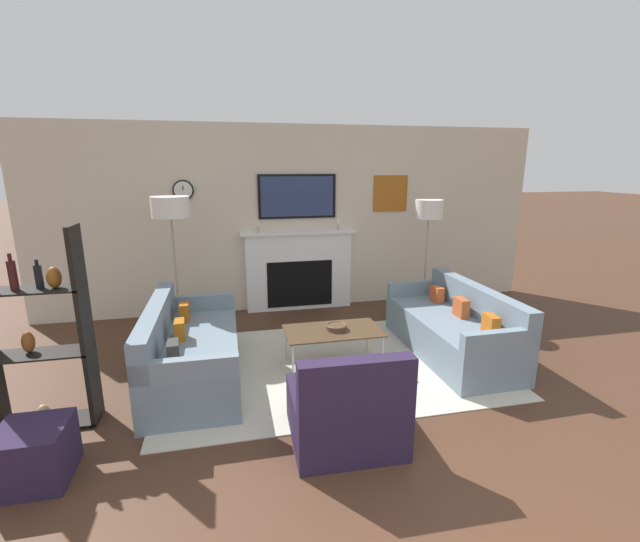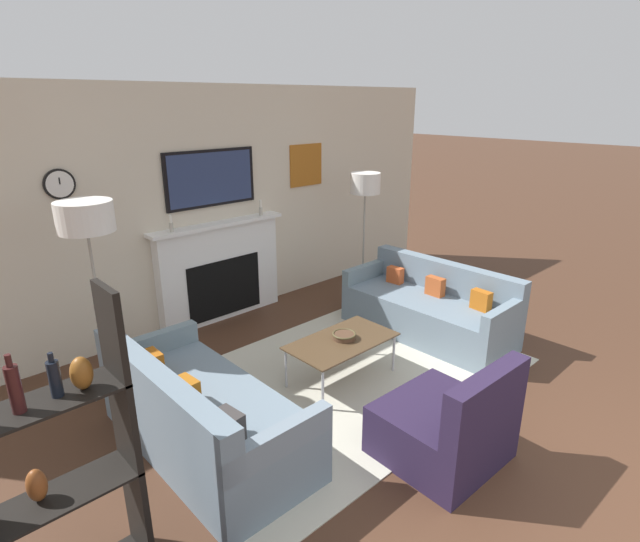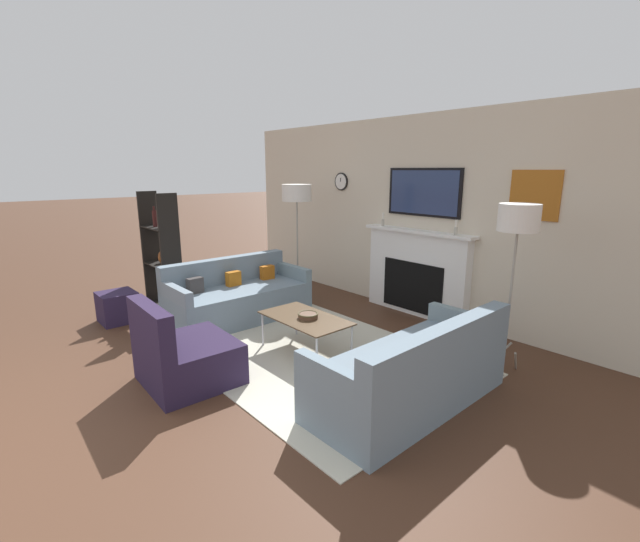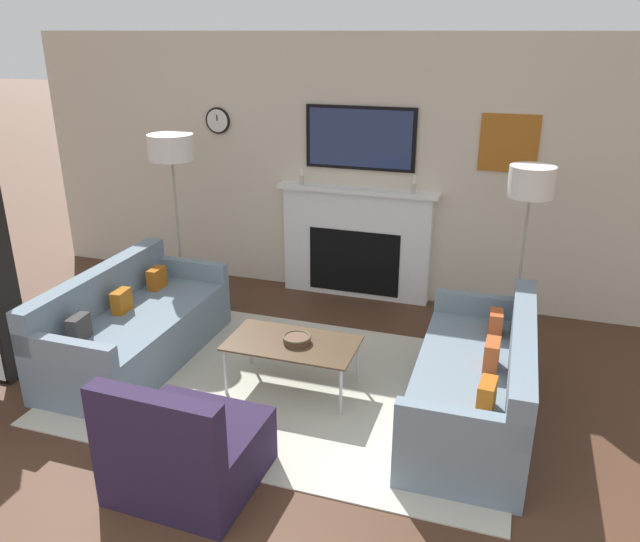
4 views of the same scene
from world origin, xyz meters
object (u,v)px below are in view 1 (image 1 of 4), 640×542
at_px(coffee_table, 333,332).
at_px(decorative_bowl, 336,327).
at_px(floor_lamp_right, 429,211).
at_px(armchair, 346,411).
at_px(floor_lamp_left, 170,209).
at_px(couch_left, 190,353).
at_px(ottoman, 35,454).
at_px(shelf_unit, 37,336).
at_px(couch_right, 453,330).

height_order(coffee_table, decorative_bowl, decorative_bowl).
bearing_deg(floor_lamp_right, armchair, -126.49).
xyz_separation_m(floor_lamp_left, floor_lamp_right, (3.35, 0.00, -0.10)).
bearing_deg(couch_left, floor_lamp_left, 100.14).
bearing_deg(floor_lamp_left, coffee_table, -36.02).
bearing_deg(armchair, floor_lamp_right, 53.51).
bearing_deg(floor_lamp_left, ottoman, -106.35).
bearing_deg(ottoman, floor_lamp_right, 31.33).
relative_size(floor_lamp_right, shelf_unit, 1.00).
xyz_separation_m(couch_right, floor_lamp_right, (0.22, 1.21, 1.23)).
height_order(floor_lamp_left, shelf_unit, floor_lamp_left).
relative_size(couch_left, floor_lamp_left, 1.04).
xyz_separation_m(armchair, decorative_bowl, (0.26, 1.30, 0.18)).
bearing_deg(decorative_bowl, ottoman, -153.01).
xyz_separation_m(armchair, floor_lamp_left, (-1.48, 2.53, 1.36)).
relative_size(couch_right, ottoman, 4.26).
xyz_separation_m(coffee_table, decorative_bowl, (0.04, 0.01, 0.06)).
bearing_deg(ottoman, shelf_unit, 102.64).
distance_m(coffee_table, floor_lamp_left, 2.43).
bearing_deg(decorative_bowl, shelf_unit, -168.00).
xyz_separation_m(decorative_bowl, floor_lamp_right, (1.61, 1.23, 1.07)).
distance_m(floor_lamp_right, shelf_unit, 4.65).
bearing_deg(shelf_unit, floor_lamp_left, 63.62).
height_order(couch_left, decorative_bowl, couch_left).
relative_size(couch_right, shelf_unit, 1.13).
bearing_deg(floor_lamp_right, floor_lamp_left, 180.00).
xyz_separation_m(couch_left, coffee_table, (1.48, -0.02, 0.10)).
bearing_deg(floor_lamp_right, shelf_unit, -157.16).
xyz_separation_m(couch_right, floor_lamp_left, (-3.13, 1.21, 1.33)).
height_order(couch_right, floor_lamp_left, floor_lamp_left).
bearing_deg(armchair, floor_lamp_left, 120.24).
relative_size(decorative_bowl, floor_lamp_left, 0.13).
relative_size(armchair, shelf_unit, 0.51).
height_order(couch_right, ottoman, couch_right).
bearing_deg(shelf_unit, ottoman, -77.36).
bearing_deg(armchair, coffee_table, 80.32).
relative_size(floor_lamp_left, ottoman, 3.99).
bearing_deg(armchair, decorative_bowl, 78.75).
xyz_separation_m(couch_right, decorative_bowl, (-1.39, -0.01, 0.16)).
height_order(decorative_bowl, floor_lamp_left, floor_lamp_left).
distance_m(coffee_table, decorative_bowl, 0.07).
relative_size(couch_right, armchair, 2.20).
xyz_separation_m(decorative_bowl, floor_lamp_left, (-1.73, 1.23, 1.18)).
distance_m(coffee_table, floor_lamp_right, 2.35).
distance_m(couch_right, armchair, 2.11).
bearing_deg(armchair, couch_left, 133.68).
xyz_separation_m(floor_lamp_left, shelf_unit, (-0.88, -1.78, -0.82)).
xyz_separation_m(armchair, coffee_table, (0.22, 1.30, 0.12)).
distance_m(armchair, decorative_bowl, 1.34).
bearing_deg(decorative_bowl, floor_lamp_left, 144.75).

